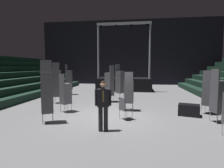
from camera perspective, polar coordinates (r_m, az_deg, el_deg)
ground_plane at (r=8.30m, az=-0.75°, el=-10.39°), size 22.00×30.00×0.10m
arena_end_wall at (r=22.99m, az=5.01°, el=9.93°), size 22.00×0.30×8.00m
stage_riser at (r=17.11m, az=3.89°, el=0.38°), size 5.02×2.69×6.04m
man_with_tie at (r=6.17m, az=-2.83°, el=-6.00°), size 0.57×0.31×1.75m
chair_stack_front_left at (r=12.41m, az=2.47°, el=0.76°), size 0.61×0.61×2.39m
chair_stack_front_right at (r=11.39m, az=-17.03°, el=0.31°), size 0.52×0.52×2.48m
chair_stack_mid_left at (r=8.30m, az=30.64°, el=-3.26°), size 0.56×0.56×2.14m
chair_stack_mid_right at (r=14.68m, az=-13.50°, el=1.35°), size 0.47×0.47×2.39m
chair_stack_mid_centre at (r=9.09m, az=5.41°, el=-2.35°), size 0.46×0.46×1.96m
chair_stack_rear_left at (r=11.30m, az=-0.78°, el=0.08°), size 0.60×0.60×2.31m
chair_stack_rear_right at (r=9.11m, az=-14.56°, el=-2.75°), size 0.61×0.61×1.88m
chair_stack_aisle_left at (r=7.50m, az=-19.95°, el=-2.38°), size 0.60×0.60×2.48m
chair_stack_aisle_right at (r=9.56m, az=28.27°, el=-2.34°), size 0.62×0.62×2.05m
equipment_road_case at (r=8.99m, az=23.18°, el=-7.58°), size 1.03×0.83×0.51m
loose_chair_near_man at (r=7.63m, az=3.99°, el=-7.30°), size 0.62×0.62×0.95m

